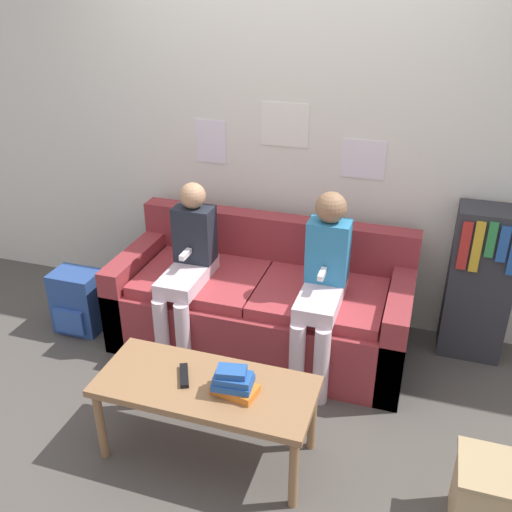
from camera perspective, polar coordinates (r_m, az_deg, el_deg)
The scene contains 11 objects.
ground_plane at distance 3.46m, azimuth -1.97°, elevation -13.13°, with size 10.00×10.00×0.00m, color #4C4742.
wall_back at distance 3.73m, azimuth 3.03°, elevation 12.53°, with size 8.00×0.07×2.60m.
couch at distance 3.69m, azimuth 0.63°, elevation -4.93°, with size 1.85×0.80×0.78m.
coffee_table at distance 2.85m, azimuth -5.04°, elevation -13.38°, with size 1.07×0.46×0.44m.
person_left at distance 3.51m, azimuth -6.86°, elevation -0.81°, with size 0.24×0.55×1.08m.
person_right at distance 3.27m, azimuth 6.69°, elevation -2.41°, with size 0.24×0.55×1.12m.
tv_remote at distance 2.86m, azimuth -7.20°, elevation -11.78°, with size 0.11×0.17×0.02m.
book_stack at distance 2.72m, azimuth -2.26°, elevation -12.54°, with size 0.23×0.16×0.14m.
bookshelf at distance 3.75m, azimuth 21.43°, elevation -2.53°, with size 0.38×0.28×0.98m.
storage_box at distance 2.85m, azimuth 23.87°, elevation -21.72°, with size 0.46×0.30×0.37m.
backpack at distance 4.03m, azimuth -17.37°, elevation -4.38°, with size 0.31×0.26×0.43m.
Camera 1 is at (0.92, -2.48, 2.23)m, focal length 40.00 mm.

